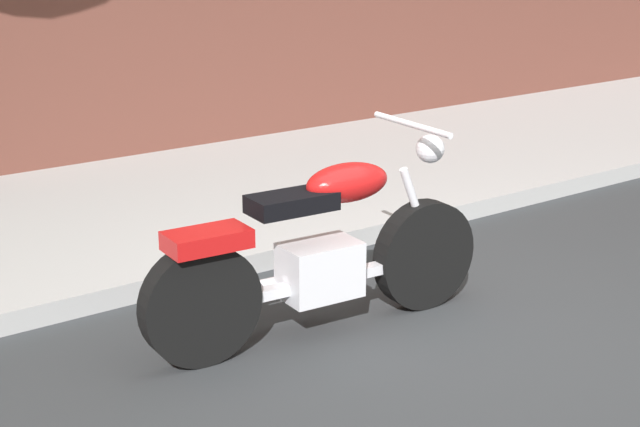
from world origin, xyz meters
The scene contains 3 objects.
ground_plane centered at (0.00, 0.00, 0.00)m, with size 60.00×60.00×0.00m, color #303335.
sidewalk centered at (0.00, 3.05, 0.07)m, with size 19.89×2.99×0.14m, color #A7A7A7.
motorcycle centered at (-0.57, 0.54, 0.47)m, with size 2.16×0.70×1.17m.
Camera 1 is at (-3.62, -3.62, 2.32)m, focal length 54.71 mm.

